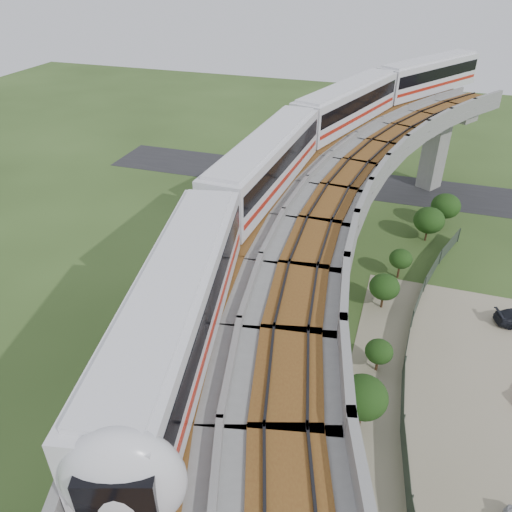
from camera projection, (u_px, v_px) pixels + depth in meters
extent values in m
plane|color=#2F461C|center=(280.00, 346.00, 35.39)|extent=(160.00, 160.00, 0.00)
cube|color=gray|center=(494.00, 416.00, 30.10)|extent=(18.00, 26.00, 0.04)
cube|color=#232326|center=(348.00, 182.00, 59.55)|extent=(60.00, 8.00, 0.03)
cube|color=#99968E|center=(434.00, 152.00, 56.39)|extent=(2.86, 2.93, 8.40)
cube|color=#99968E|center=(443.00, 110.00, 53.84)|extent=(7.21, 5.74, 1.20)
cube|color=#99968E|center=(326.00, 228.00, 41.32)|extent=(2.35, 2.51, 8.40)
cube|color=#99968E|center=(330.00, 174.00, 38.77)|extent=(7.31, 3.58, 1.20)
cube|color=#99968E|center=(243.00, 423.00, 24.53)|extent=(2.35, 2.51, 8.40)
cube|color=#99968E|center=(241.00, 350.00, 21.98)|extent=(7.31, 3.58, 1.20)
cube|color=gray|center=(414.00, 111.00, 49.84)|extent=(16.42, 20.91, 0.80)
cube|color=gray|center=(378.00, 94.00, 51.90)|extent=(8.66, 17.08, 1.00)
cube|color=gray|center=(457.00, 111.00, 46.82)|extent=(8.66, 17.08, 1.00)
cube|color=brown|center=(395.00, 102.00, 50.90)|extent=(10.68, 18.08, 0.12)
cube|color=black|center=(395.00, 101.00, 50.83)|extent=(9.69, 17.59, 0.12)
cube|color=brown|center=(435.00, 111.00, 48.29)|extent=(10.68, 18.08, 0.12)
cube|color=black|center=(435.00, 110.00, 48.23)|extent=(9.69, 17.59, 0.12)
cube|color=gray|center=(325.00, 168.00, 37.25)|extent=(11.77, 20.03, 0.80)
cube|color=gray|center=(274.00, 147.00, 38.41)|extent=(3.22, 18.71, 1.00)
cube|color=gray|center=(384.00, 166.00, 35.13)|extent=(3.22, 18.71, 1.00)
cube|color=brown|center=(298.00, 157.00, 37.84)|extent=(5.44, 19.05, 0.12)
cube|color=black|center=(299.00, 156.00, 37.78)|extent=(4.35, 18.88, 0.12)
cube|color=brown|center=(354.00, 167.00, 36.17)|extent=(5.44, 19.05, 0.12)
cube|color=black|center=(355.00, 166.00, 36.10)|extent=(4.35, 18.88, 0.12)
cube|color=gray|center=(246.00, 314.00, 22.54)|extent=(11.77, 20.03, 0.80)
cube|color=gray|center=(153.00, 289.00, 22.65)|extent=(3.22, 18.71, 1.00)
cube|color=gray|center=(344.00, 308.00, 21.48)|extent=(3.22, 18.71, 1.00)
cube|color=brown|center=(198.00, 301.00, 22.60)|extent=(5.44, 19.05, 0.12)
cube|color=black|center=(198.00, 299.00, 22.53)|extent=(4.35, 18.88, 0.12)
cube|color=brown|center=(295.00, 311.00, 22.00)|extent=(5.44, 19.05, 0.12)
cube|color=black|center=(295.00, 309.00, 21.93)|extent=(4.35, 18.88, 0.12)
cube|color=silver|center=(177.00, 311.00, 19.17)|extent=(5.63, 15.24, 3.20)
cube|color=silver|center=(173.00, 274.00, 18.26)|extent=(4.95, 14.39, 0.22)
cube|color=black|center=(176.00, 301.00, 18.93)|extent=(5.57, 14.66, 1.15)
cube|color=#B62112|center=(179.00, 326.00, 19.57)|extent=(5.57, 14.66, 0.30)
cube|color=black|center=(180.00, 339.00, 19.94)|extent=(4.40, 12.87, 0.28)
cube|color=silver|center=(266.00, 164.00, 31.97)|extent=(3.45, 15.12, 3.20)
cube|color=silver|center=(267.00, 138.00, 31.07)|extent=(2.88, 14.34, 0.22)
cube|color=black|center=(266.00, 157.00, 31.73)|extent=(3.48, 14.52, 1.15)
cube|color=#B62112|center=(266.00, 175.00, 32.37)|extent=(3.48, 14.52, 0.30)
cube|color=black|center=(266.00, 185.00, 32.75)|extent=(2.54, 12.83, 0.28)
cube|color=silver|center=(347.00, 105.00, 43.60)|extent=(7.03, 15.13, 3.20)
cube|color=silver|center=(349.00, 85.00, 42.70)|extent=(6.29, 14.25, 0.22)
cube|color=black|center=(348.00, 100.00, 43.36)|extent=(6.91, 14.57, 1.15)
cube|color=#B62112|center=(346.00, 114.00, 44.00)|extent=(6.91, 14.57, 0.30)
cube|color=black|center=(346.00, 122.00, 44.38)|extent=(5.60, 12.74, 0.28)
cube|color=silver|center=(429.00, 76.00, 53.33)|extent=(10.17, 14.19, 3.20)
cube|color=silver|center=(432.00, 59.00, 52.43)|extent=(9.31, 13.27, 0.22)
cube|color=black|center=(429.00, 71.00, 53.09)|extent=(9.90, 13.71, 1.15)
cube|color=#B62112|center=(427.00, 83.00, 53.73)|extent=(9.90, 13.71, 0.30)
cube|color=black|center=(426.00, 90.00, 54.10)|extent=(8.30, 11.85, 0.28)
ellipsoid|color=silver|center=(124.00, 480.00, 12.95)|extent=(3.73, 2.77, 3.64)
cylinder|color=#2D382D|center=(459.00, 235.00, 47.33)|extent=(0.08, 0.08, 1.50)
cube|color=#2D382D|center=(450.00, 245.00, 45.69)|extent=(1.69, 4.77, 1.40)
cylinder|color=#2D382D|center=(441.00, 257.00, 44.00)|extent=(0.08, 0.08, 1.50)
cube|color=#2D382D|center=(432.00, 270.00, 42.24)|extent=(1.23, 4.91, 1.40)
cylinder|color=#2D382D|center=(425.00, 285.00, 40.44)|extent=(0.08, 0.08, 1.50)
cube|color=#2D382D|center=(418.00, 301.00, 38.58)|extent=(0.75, 4.99, 1.40)
cylinder|color=#2D382D|center=(413.00, 320.00, 36.68)|extent=(0.08, 0.08, 1.50)
cube|color=#2D382D|center=(408.00, 340.00, 34.74)|extent=(0.27, 5.04, 1.40)
cylinder|color=#2D382D|center=(405.00, 364.00, 32.77)|extent=(0.08, 0.08, 1.50)
cube|color=#2D382D|center=(403.00, 392.00, 30.76)|extent=(0.27, 5.04, 1.40)
cylinder|color=#2D382D|center=(403.00, 424.00, 28.73)|extent=(0.08, 0.08, 1.50)
cube|color=#2D382D|center=(406.00, 460.00, 26.67)|extent=(0.75, 4.99, 1.40)
cylinder|color=#2D382D|center=(411.00, 504.00, 24.60)|extent=(0.08, 0.08, 1.50)
cylinder|color=#382314|center=(442.00, 221.00, 49.67)|extent=(0.18, 0.18, 1.59)
ellipsoid|color=#143511|center=(446.00, 206.00, 48.80)|extent=(2.82, 2.82, 2.39)
cylinder|color=#382314|center=(426.00, 234.00, 47.62)|extent=(0.18, 0.18, 1.32)
ellipsoid|color=#143511|center=(429.00, 220.00, 46.81)|extent=(2.87, 2.87, 2.44)
cylinder|color=#382314|center=(399.00, 271.00, 42.29)|extent=(0.18, 0.18, 1.31)
ellipsoid|color=#143511|center=(401.00, 259.00, 41.63)|extent=(1.91, 1.91, 1.62)
cylinder|color=#382314|center=(382.00, 301.00, 38.79)|extent=(0.18, 0.18, 1.27)
ellipsoid|color=#143511|center=(384.00, 287.00, 38.08)|extent=(2.32, 2.32, 1.98)
cylinder|color=#382314|center=(377.00, 364.00, 33.07)|extent=(0.18, 0.18, 1.12)
ellipsoid|color=#143511|center=(379.00, 351.00, 32.47)|extent=(1.84, 1.84, 1.56)
cylinder|color=#382314|center=(360.00, 417.00, 28.99)|extent=(0.18, 0.18, 1.69)
ellipsoid|color=#143511|center=(363.00, 397.00, 28.09)|extent=(2.81, 2.81, 2.39)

